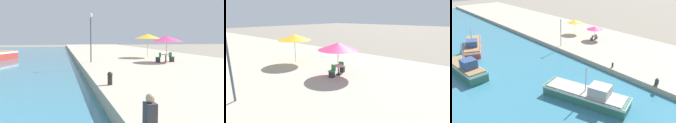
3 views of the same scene
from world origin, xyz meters
TOP-DOWN VIEW (x-y plane):
  - quay_promenade at (8.00, 37.00)m, footprint 16.00×90.00m
  - cafe_umbrella_pink at (8.09, 23.47)m, footprint 3.08×3.08m
  - cafe_umbrella_white at (8.18, 28.93)m, footprint 3.10×3.10m
  - cafe_table at (7.95, 23.31)m, footprint 0.80×0.80m
  - cafe_chair_left at (7.22, 23.33)m, footprint 0.44×0.41m
  - cafe_chair_right at (8.64, 23.50)m, footprint 0.52×0.50m
  - person_at_quay at (0.32, 7.02)m, footprint 0.55×0.36m
  - mooring_bollard at (0.65, 13.42)m, footprint 0.26×0.26m
  - lamppost at (1.09, 24.82)m, footprint 0.36×0.36m

SIDE VIEW (x-z plane):
  - quay_promenade at x=8.00m, z-range 0.00..0.68m
  - cafe_chair_left at x=7.22m, z-range 0.55..1.46m
  - cafe_chair_right at x=8.64m, z-range 0.55..1.46m
  - mooring_bollard at x=0.65m, z-range 0.71..1.36m
  - person_at_quay at x=0.32m, z-range 0.62..1.64m
  - cafe_table at x=7.95m, z-range 0.85..1.59m
  - cafe_umbrella_pink at x=8.09m, z-range 1.65..4.11m
  - cafe_umbrella_white at x=8.18m, z-range 1.77..4.49m
  - lamppost at x=1.09m, z-range 1.50..6.06m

